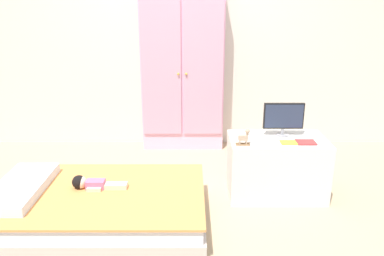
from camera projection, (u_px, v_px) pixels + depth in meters
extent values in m
cube|color=tan|center=(167.00, 215.00, 2.85)|extent=(10.00, 10.00, 0.02)
cube|color=silver|center=(173.00, 18.00, 3.93)|extent=(6.40, 0.05, 2.70)
cube|color=beige|center=(99.00, 214.00, 2.72)|extent=(1.48, 0.97, 0.13)
cube|color=silver|center=(98.00, 200.00, 2.69)|extent=(1.44, 0.93, 0.10)
cube|color=#EA934C|center=(97.00, 193.00, 2.67)|extent=(1.47, 0.96, 0.02)
cube|color=silver|center=(19.00, 188.00, 2.65)|extent=(0.32, 0.69, 0.07)
cube|color=#D6668E|center=(94.00, 184.00, 2.71)|extent=(0.13, 0.08, 0.06)
cube|color=beige|center=(115.00, 185.00, 2.73)|extent=(0.16, 0.04, 0.04)
cube|color=beige|center=(114.00, 187.00, 2.70)|extent=(0.16, 0.04, 0.04)
cube|color=beige|center=(96.00, 183.00, 2.76)|extent=(0.10, 0.03, 0.03)
cube|color=beige|center=(92.00, 190.00, 2.66)|extent=(0.10, 0.03, 0.03)
sphere|color=beige|center=(79.00, 182.00, 2.70)|extent=(0.09, 0.09, 0.09)
sphere|color=black|center=(77.00, 182.00, 2.70)|extent=(0.10, 0.10, 0.10)
cube|color=#EFADCC|center=(181.00, 72.00, 3.94)|extent=(0.84, 0.22, 1.65)
cube|color=#D298B3|center=(159.00, 70.00, 3.81)|extent=(0.40, 0.02, 1.35)
cube|color=#D298B3|center=(202.00, 70.00, 3.82)|extent=(0.40, 0.02, 1.35)
sphere|color=gold|center=(177.00, 74.00, 3.81)|extent=(0.02, 0.02, 0.02)
sphere|color=gold|center=(185.00, 74.00, 3.81)|extent=(0.02, 0.02, 0.02)
cube|color=silver|center=(274.00, 167.00, 3.08)|extent=(0.76, 0.45, 0.48)
cylinder|color=#99999E|center=(280.00, 135.00, 3.08)|extent=(0.10, 0.10, 0.01)
cylinder|color=#99999E|center=(281.00, 131.00, 3.07)|extent=(0.02, 0.02, 0.05)
cube|color=black|center=(282.00, 116.00, 3.03)|extent=(0.32, 0.02, 0.21)
cube|color=#28334C|center=(282.00, 116.00, 3.02)|extent=(0.30, 0.01, 0.19)
cube|color=#8E6642|center=(241.00, 143.00, 2.89)|extent=(0.11, 0.01, 0.01)
cube|color=#8E6642|center=(241.00, 145.00, 2.86)|extent=(0.11, 0.01, 0.01)
cube|color=tan|center=(241.00, 138.00, 2.85)|extent=(0.07, 0.03, 0.04)
cylinder|color=tan|center=(244.00, 141.00, 2.88)|extent=(0.01, 0.01, 0.03)
cylinder|color=tan|center=(245.00, 142.00, 2.85)|extent=(0.01, 0.01, 0.03)
cylinder|color=tan|center=(238.00, 141.00, 2.88)|extent=(0.01, 0.01, 0.03)
cylinder|color=tan|center=(238.00, 142.00, 2.85)|extent=(0.01, 0.01, 0.03)
cylinder|color=tan|center=(246.00, 134.00, 2.85)|extent=(0.02, 0.02, 0.02)
sphere|color=tan|center=(246.00, 131.00, 2.84)|extent=(0.04, 0.04, 0.04)
cube|color=gold|center=(287.00, 142.00, 2.91)|extent=(0.12, 0.09, 0.01)
cube|color=#CC3838|center=(304.00, 142.00, 2.91)|extent=(0.15, 0.11, 0.01)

